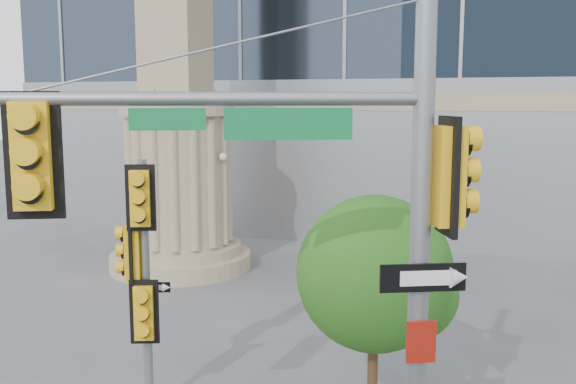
% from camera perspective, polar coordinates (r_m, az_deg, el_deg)
% --- Properties ---
extents(monument, '(4.40, 4.40, 16.60)m').
position_cam_1_polar(monument, '(20.03, -9.86, 8.79)').
color(monument, tan).
rests_on(monument, ground).
extents(main_signal_pole, '(4.59, 2.42, 6.33)m').
position_cam_1_polar(main_signal_pole, '(7.01, 2.75, -2.84)').
color(main_signal_pole, slate).
rests_on(main_signal_pole, ground).
extents(secondary_signal_pole, '(0.81, 0.58, 4.31)m').
position_cam_1_polar(secondary_signal_pole, '(10.87, -12.91, -6.57)').
color(secondary_signal_pole, slate).
rests_on(secondary_signal_pole, ground).
extents(street_tree, '(2.46, 2.41, 3.84)m').
position_cam_1_polar(street_tree, '(10.02, 7.96, -7.74)').
color(street_tree, tan).
rests_on(street_tree, ground).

